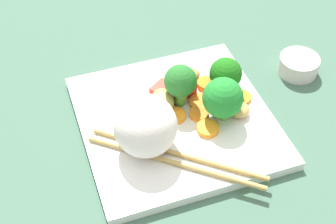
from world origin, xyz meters
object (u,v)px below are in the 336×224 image
square_plate (176,121)px  sauce_cup (298,65)px  chopstick_pair (176,158)px  rice_mound (145,126)px  broccoli_floret_2 (226,74)px  carrot_slice_5 (241,97)px

square_plate → sauce_cup: sauce_cup is taller
chopstick_pair → sauce_cup: bearing=64.1°
rice_mound → broccoli_floret_2: size_ratio=1.42×
broccoli_floret_2 → square_plate: bearing=-162.8°
square_plate → broccoli_floret_2: size_ratio=4.29×
square_plate → rice_mound: (-4.83, -3.26, 4.16)cm
rice_mound → chopstick_pair: rice_mound is taller
rice_mound → carrot_slice_5: 14.86cm
square_plate → carrot_slice_5: (9.14, 0.58, 0.86)cm
square_plate → rice_mound: bearing=-146.0°
rice_mound → chopstick_pair: (2.68, -3.18, -3.21)cm
rice_mound → broccoli_floret_2: bearing=24.3°
square_plate → carrot_slice_5: size_ratio=8.51×
rice_mound → sauce_cup: (24.47, 7.42, -3.56)cm
rice_mound → broccoli_floret_2: (12.32, 5.57, -0.29)cm
chopstick_pair → sauce_cup: 24.24cm
rice_mound → carrot_slice_5: bearing=15.4°
square_plate → broccoli_floret_2: bearing=17.2°
square_plate → rice_mound: size_ratio=3.02×
broccoli_floret_2 → carrot_slice_5: 3.85cm
broccoli_floret_2 → sauce_cup: (12.15, 1.85, -3.27)cm
carrot_slice_5 → square_plate: bearing=-176.4°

